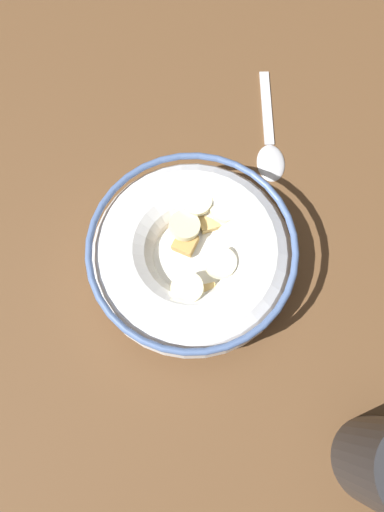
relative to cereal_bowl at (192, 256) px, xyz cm
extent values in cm
cube|color=brown|center=(-0.01, 0.00, -4.06)|extent=(101.90, 101.90, 2.00)
cylinder|color=white|center=(-0.01, 0.00, -2.76)|extent=(9.85, 9.85, 0.60)
torus|color=white|center=(-0.01, 0.00, -0.21)|extent=(17.91, 17.91, 5.69)
torus|color=#4C6699|center=(-0.01, 0.00, 2.33)|extent=(17.97, 17.97, 0.60)
cylinder|color=white|center=(-0.01, 0.00, 0.09)|extent=(14.50, 14.50, 0.40)
cube|color=#AD7F42|center=(-4.98, -2.69, 0.89)|extent=(2.66, 2.65, 0.99)
cube|color=tan|center=(2.76, -2.89, 0.87)|extent=(2.69, 2.68, 1.06)
cube|color=#AD7F42|center=(1.01, 4.87, 0.91)|extent=(2.54, 2.56, 0.94)
cube|color=#B78947|center=(-1.04, 5.51, 0.89)|extent=(2.45, 2.39, 1.08)
cube|color=tan|center=(0.00, 3.43, 0.64)|extent=(2.66, 2.66, 0.93)
cube|color=#AD7F42|center=(-2.67, -4.13, 0.87)|extent=(2.64, 2.65, 0.89)
cube|color=#AD7F42|center=(-2.01, 2.41, 0.67)|extent=(2.66, 2.66, 0.90)
cube|color=tan|center=(3.91, -4.17, 0.66)|extent=(1.98, 2.02, 0.94)
cube|color=#B78947|center=(-0.94, 0.53, 0.83)|extent=(1.99, 1.91, 1.04)
cube|color=tan|center=(-4.18, 2.88, 0.77)|extent=(2.61, 2.59, 0.94)
cube|color=tan|center=(1.72, -5.73, 0.86)|extent=(1.98, 2.04, 1.02)
cylinder|color=beige|center=(-1.58, 1.67, 1.70)|extent=(3.74, 3.76, 1.23)
cylinder|color=beige|center=(1.43, -5.62, 1.95)|extent=(3.58, 3.56, 0.71)
cylinder|color=#F9EFC6|center=(2.67, 0.43, 1.82)|extent=(3.22, 3.24, 0.91)
cylinder|color=beige|center=(1.19, -3.25, 1.95)|extent=(3.28, 3.25, 1.07)
cylinder|color=#F9EFC6|center=(5.48, -1.08, 1.87)|extent=(3.69, 3.66, 0.96)
cylinder|color=#F9EFC6|center=(0.85, 4.71, 1.67)|extent=(3.15, 3.20, 0.96)
cylinder|color=beige|center=(-1.61, 4.18, 1.99)|extent=(2.81, 2.85, 0.91)
ellipsoid|color=silver|center=(2.30, 13.37, -2.66)|extent=(4.49, 5.06, 0.80)
cube|color=silver|center=(-0.76, 19.24, -2.88)|extent=(5.06, 8.46, 0.36)
camera|label=1|loc=(5.65, -11.31, 39.22)|focal=32.66mm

